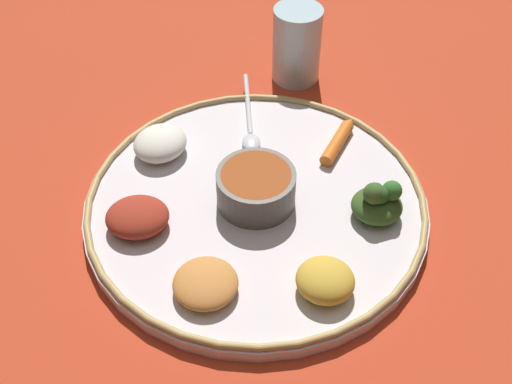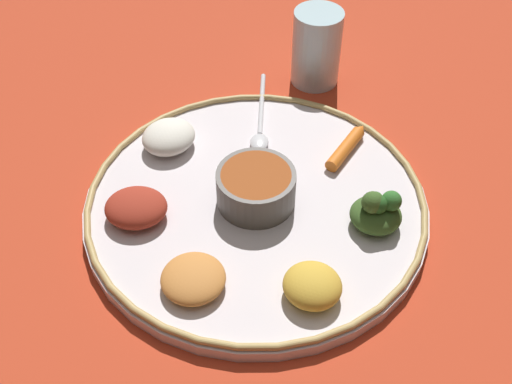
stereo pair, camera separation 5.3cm
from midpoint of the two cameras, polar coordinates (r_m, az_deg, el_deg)
The scene contains 12 objects.
ground_plane at distance 0.76m, azimuth -2.02°, elevation -1.71°, with size 2.40×2.40×0.00m, color #B7381E.
platter at distance 0.75m, azimuth -2.03°, elevation -1.30°, with size 0.41×0.41×0.02m, color silver.
platter_rim at distance 0.74m, azimuth -2.05°, elevation -0.72°, with size 0.40×0.40×0.01m, color tan.
center_bowl at distance 0.73m, azimuth -2.10°, elevation 0.41°, with size 0.09×0.09×0.04m.
spoon at distance 0.84m, azimuth -2.40°, elevation 6.21°, with size 0.14×0.11×0.01m.
greens_pile at distance 0.72m, azimuth 9.02°, elevation -0.99°, with size 0.08×0.08×0.05m.
carrot_near_spoon at distance 0.81m, azimuth 5.72°, elevation 4.68°, with size 0.09×0.03×0.02m.
mound_rice_white at distance 0.81m, azimuth -10.63°, elevation 4.35°, with size 0.07×0.06×0.03m, color silver.
mound_squash at distance 0.66m, azimuth -6.98°, elevation -8.38°, with size 0.07×0.07×0.02m, color #C67A38.
mound_beet at distance 0.72m, azimuth -12.87°, elevation -2.32°, with size 0.07×0.06×0.03m, color maroon.
mound_lentil_yellow at distance 0.65m, azimuth 4.00°, elevation -8.15°, with size 0.06×0.06×0.03m, color gold.
drinking_glass at distance 0.93m, azimuth 2.06°, elevation 12.87°, with size 0.07×0.07×0.11m.
Camera 1 is at (0.43, 0.28, 0.56)m, focal length 43.77 mm.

